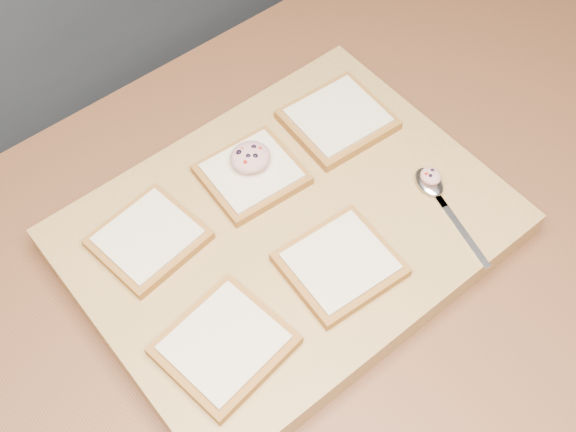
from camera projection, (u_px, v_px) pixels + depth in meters
The scene contains 11 objects.
ground at pixel (350, 407), 1.74m from camera, with size 4.00×4.00×0.00m, color #515459.
island_counter at pixel (368, 327), 1.36m from camera, with size 2.00×0.80×0.90m.
cutting_board at pixel (288, 232), 0.92m from camera, with size 0.52×0.40×0.04m, color tan.
bread_far_left at pixel (148, 238), 0.88m from camera, with size 0.13×0.12×0.02m.
bread_far_center at pixel (252, 174), 0.94m from camera, with size 0.13×0.12×0.02m.
bread_far_right at pixel (338, 119), 0.99m from camera, with size 0.14×0.13×0.02m.
bread_near_left at pixel (224, 345), 0.81m from camera, with size 0.15×0.14×0.02m.
bread_near_center at pixel (340, 264), 0.86m from camera, with size 0.13×0.12×0.02m.
tuna_salad_dollop at pixel (250, 157), 0.93m from camera, with size 0.05×0.05×0.02m.
spoon at pixel (434, 189), 0.93m from camera, with size 0.06×0.16×0.01m.
spoon_salad at pixel (431, 176), 0.92m from camera, with size 0.03×0.03×0.02m.
Camera 1 is at (-0.48, -0.35, 1.70)m, focal length 45.00 mm.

